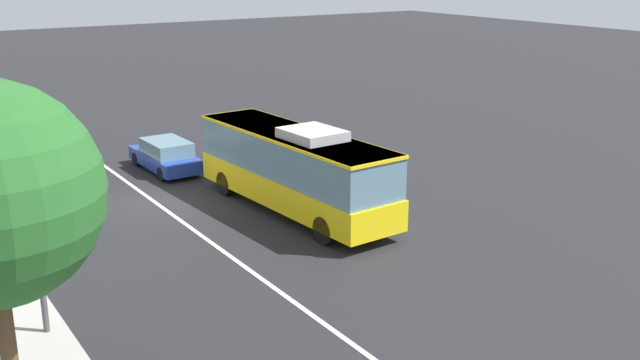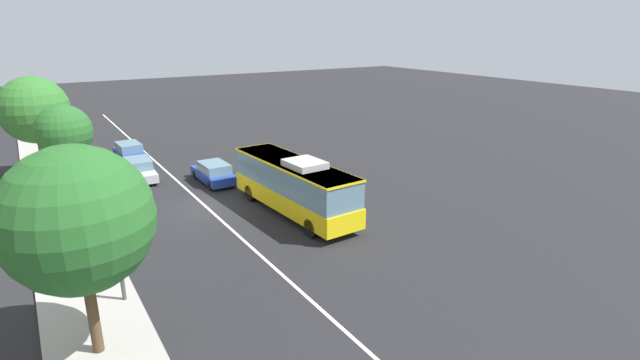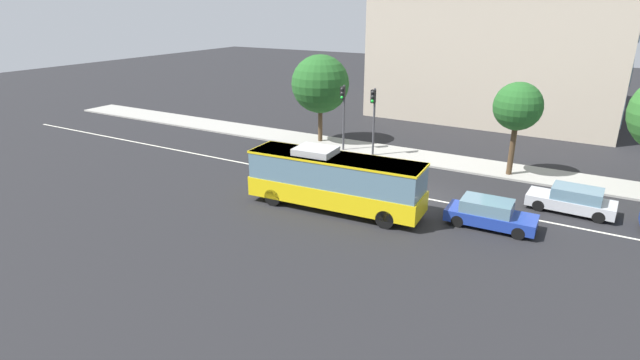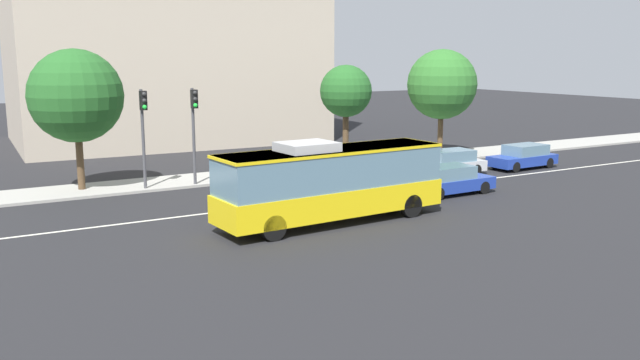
# 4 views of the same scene
# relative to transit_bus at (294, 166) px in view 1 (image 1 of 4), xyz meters

# --- Properties ---
(ground_plane) EXTENTS (160.00, 160.00, 0.00)m
(ground_plane) POSITION_rel_transit_bus_xyz_m (3.79, 4.11, -1.81)
(ground_plane) COLOR black
(lane_centre_line) EXTENTS (76.00, 0.16, 0.01)m
(lane_centre_line) POSITION_rel_transit_bus_xyz_m (3.79, 4.11, -1.80)
(lane_centre_line) COLOR silver
(lane_centre_line) RESTS_ON ground_plane
(transit_bus) EXTENTS (10.13, 3.08, 3.46)m
(transit_bus) POSITION_rel_transit_bus_xyz_m (0.00, 0.00, 0.00)
(transit_bus) COLOR yellow
(transit_bus) RESTS_ON ground_plane
(sedan_blue) EXTENTS (4.53, 1.89, 1.46)m
(sedan_blue) POSITION_rel_transit_bus_xyz_m (8.09, 1.97, -1.09)
(sedan_blue) COLOR #1E3899
(sedan_blue) RESTS_ON ground_plane
(sedan_silver) EXTENTS (4.58, 2.01, 1.46)m
(sedan_silver) POSITION_rel_transit_bus_xyz_m (11.69, 6.24, -1.09)
(sedan_silver) COLOR #B7BABF
(sedan_silver) RESTS_ON ground_plane
(sedan_blue_ahead) EXTENTS (4.57, 1.98, 1.46)m
(sedan_blue_ahead) POSITION_rel_transit_bus_xyz_m (17.27, 5.75, -1.09)
(sedan_blue_ahead) COLOR #1E3899
(sedan_blue_ahead) RESTS_ON ground_plane
(traffic_light_near_corner) EXTENTS (0.34, 0.62, 5.20)m
(traffic_light_near_corner) POSITION_rel_transit_bus_xyz_m (-4.85, 10.32, 1.75)
(traffic_light_near_corner) COLOR #47474C
(traffic_light_near_corner) RESTS_ON ground_plane
(traffic_light_mid_block) EXTENTS (0.32, 0.62, 5.20)m
(traffic_light_mid_block) POSITION_rel_transit_bus_xyz_m (-2.25, 10.14, 1.75)
(traffic_light_mid_block) COLOR #47474C
(traffic_light_mid_block) RESTS_ON ground_plane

